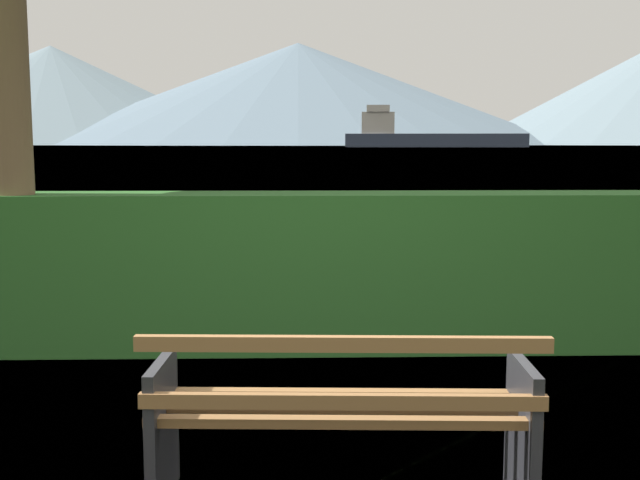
{
  "coord_description": "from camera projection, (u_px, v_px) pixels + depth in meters",
  "views": [
    {
      "loc": [
        -0.2,
        -3.5,
        1.67
      ],
      "look_at": [
        0.0,
        3.6,
        0.78
      ],
      "focal_mm": 43.92,
      "sensor_mm": 36.0,
      "label": 1
    }
  ],
  "objects": [
    {
      "name": "distant_hills",
      "position": [
        337.0,
        92.0,
        556.16
      ],
      "size": [
        748.23,
        380.63,
        79.14
      ],
      "color": "slate",
      "rests_on": "ground_plane"
    },
    {
      "name": "cargo_ship_large",
      "position": [
        421.0,
        135.0,
        266.27
      ],
      "size": [
        61.84,
        15.55,
        14.1
      ],
      "color": "#2D384C",
      "rests_on": "water_surface"
    },
    {
      "name": "park_bench",
      "position": [
        342.0,
        417.0,
        3.57
      ],
      "size": [
        1.78,
        0.65,
        0.87
      ],
      "color": "olive",
      "rests_on": "ground_plane"
    },
    {
      "name": "hedge_row",
      "position": [
        323.0,
        271.0,
        6.36
      ],
      "size": [
        6.23,
        0.65,
        1.27
      ],
      "primitive_type": "cube",
      "color": "#285B23",
      "rests_on": "ground_plane"
    },
    {
      "name": "water_surface",
      "position": [
        299.0,
        146.0,
        307.46
      ],
      "size": [
        620.0,
        620.0,
        0.0
      ],
      "primitive_type": "plane",
      "color": "#7A99A8",
      "rests_on": "ground_plane"
    }
  ]
}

